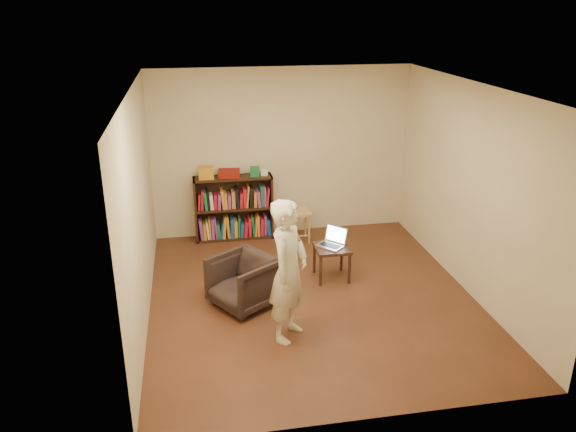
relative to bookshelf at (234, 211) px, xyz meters
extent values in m
plane|color=#462916|center=(0.78, -2.09, -0.44)|extent=(4.50, 4.50, 0.00)
plane|color=silver|center=(0.78, -2.09, 2.16)|extent=(4.50, 4.50, 0.00)
plane|color=beige|center=(0.78, 0.16, 0.86)|extent=(4.00, 0.00, 4.00)
plane|color=beige|center=(-1.22, -2.09, 0.86)|extent=(0.00, 4.50, 4.50)
plane|color=beige|center=(2.78, -2.09, 0.86)|extent=(0.00, 4.50, 4.50)
cube|color=black|center=(-0.59, -0.01, 0.06)|extent=(0.03, 0.30, 1.00)
cube|color=black|center=(0.59, -0.01, 0.06)|extent=(0.03, 0.30, 1.00)
cube|color=black|center=(0.00, 0.13, 0.06)|extent=(1.20, 0.02, 1.00)
cube|color=black|center=(0.00, -0.01, -0.42)|extent=(1.20, 0.30, 0.03)
cube|color=black|center=(0.00, -0.01, 0.06)|extent=(1.14, 0.30, 0.03)
cube|color=black|center=(0.00, -0.01, 0.55)|extent=(1.20, 0.30, 0.03)
cube|color=gold|center=(-0.40, -0.04, 0.65)|extent=(0.22, 0.16, 0.18)
cube|color=maroon|center=(-0.05, 0.00, 0.61)|extent=(0.34, 0.27, 0.11)
cube|color=#1B6738|center=(0.34, -0.03, 0.63)|extent=(0.15, 0.15, 0.14)
cube|color=white|center=(0.49, -0.01, 0.60)|extent=(0.12, 0.12, 0.08)
cube|color=tan|center=(0.97, -0.31, 0.03)|extent=(0.34, 0.34, 0.04)
cylinder|color=tan|center=(0.84, -0.45, -0.21)|extent=(0.03, 0.03, 0.45)
cylinder|color=tan|center=(1.10, -0.45, -0.21)|extent=(0.03, 0.03, 0.45)
cylinder|color=tan|center=(0.84, -0.18, -0.21)|extent=(0.03, 0.03, 0.45)
cylinder|color=tan|center=(1.10, -0.18, -0.21)|extent=(0.03, 0.03, 0.45)
imported|color=#2C211D|center=(-0.08, -2.14, -0.12)|extent=(0.96, 0.96, 0.64)
cube|color=black|center=(1.16, -1.62, 0.00)|extent=(0.44, 0.44, 0.04)
cylinder|color=black|center=(0.96, -1.82, -0.23)|extent=(0.04, 0.04, 0.41)
cylinder|color=black|center=(1.35, -1.82, -0.23)|extent=(0.04, 0.04, 0.41)
cylinder|color=black|center=(0.96, -1.43, -0.23)|extent=(0.04, 0.04, 0.41)
cylinder|color=black|center=(1.35, -1.43, -0.23)|extent=(0.04, 0.04, 0.41)
cube|color=silver|center=(1.13, -1.61, 0.02)|extent=(0.39, 0.40, 0.02)
cube|color=black|center=(1.13, -1.61, 0.03)|extent=(0.28, 0.29, 0.00)
cube|color=silver|center=(1.24, -1.51, 0.14)|extent=(0.27, 0.29, 0.23)
cube|color=#A8C4EC|center=(1.24, -1.51, 0.14)|extent=(0.23, 0.25, 0.18)
imported|color=beige|center=(0.34, -2.90, 0.36)|extent=(0.65, 0.70, 1.60)
camera|label=1|loc=(-0.61, -8.18, 3.05)|focal=35.00mm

